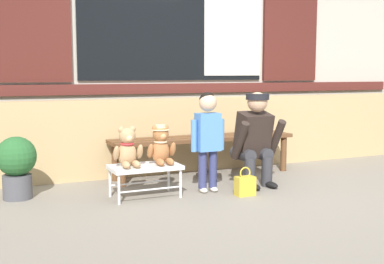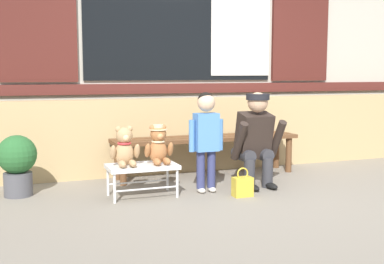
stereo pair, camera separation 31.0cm
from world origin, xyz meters
TOP-DOWN VIEW (x-y plane):
  - ground_plane at (0.00, 0.00)m, footprint 60.00×60.00m
  - brick_low_wall at (0.00, 1.43)m, footprint 7.22×0.25m
  - shop_facade at (0.00, 1.94)m, footprint 7.36×0.26m
  - wooden_bench_long at (0.02, 1.06)m, footprint 2.10×0.40m
  - small_display_bench at (-0.89, 0.40)m, footprint 0.64×0.36m
  - teddy_bear_plain at (-1.05, 0.40)m, footprint 0.28×0.26m
  - teddy_bear_with_hat at (-0.73, 0.40)m, footprint 0.28×0.27m
  - child_standing at (-0.27, 0.36)m, footprint 0.35×0.18m
  - adult_crouching at (0.29, 0.41)m, footprint 0.50×0.49m
  - handbag_on_ground at (-0.02, 0.08)m, footprint 0.18×0.11m
  - potted_plant at (-1.97, 0.83)m, footprint 0.36×0.36m

SIDE VIEW (x-z plane):
  - ground_plane at x=0.00m, z-range 0.00..0.00m
  - handbag_on_ground at x=-0.02m, z-range -0.04..0.23m
  - small_display_bench at x=-0.89m, z-range 0.12..0.42m
  - potted_plant at x=-1.97m, z-range 0.04..0.61m
  - wooden_bench_long at x=0.02m, z-range 0.15..0.59m
  - brick_low_wall at x=0.00m, z-range 0.00..0.85m
  - teddy_bear_plain at x=-1.05m, z-range 0.28..0.65m
  - teddy_bear_with_hat at x=-0.73m, z-range 0.29..0.65m
  - adult_crouching at x=0.29m, z-range 0.01..0.96m
  - child_standing at x=-0.27m, z-range 0.11..1.07m
  - shop_facade at x=0.00m, z-range 0.00..3.74m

